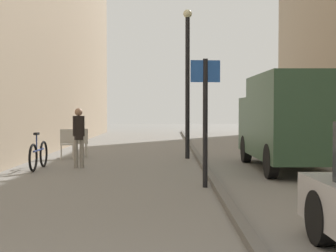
{
  "coord_description": "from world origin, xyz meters",
  "views": [
    {
      "loc": [
        0.61,
        -2.37,
        1.59
      ],
      "look_at": [
        0.56,
        14.49,
        1.02
      ],
      "focal_mm": 53.31,
      "sensor_mm": 36.0,
      "label": 1
    }
  ],
  "objects_px": {
    "pedestrian_main_foreground": "(80,133)",
    "lamp_post": "(189,74)",
    "cafe_chair_by_doorway": "(82,141)",
    "cafe_chair_near_window": "(69,142)",
    "delivery_van": "(292,120)",
    "street_sign_post": "(207,111)",
    "bicycle_leaning": "(40,155)"
  },
  "relations": [
    {
      "from": "cafe_chair_by_doorway",
      "to": "street_sign_post",
      "type": "bearing_deg",
      "value": -75.9
    },
    {
      "from": "lamp_post",
      "to": "cafe_chair_by_doorway",
      "type": "distance_m",
      "value": 4.15
    },
    {
      "from": "street_sign_post",
      "to": "delivery_van",
      "type": "bearing_deg",
      "value": -135.37
    },
    {
      "from": "bicycle_leaning",
      "to": "cafe_chair_near_window",
      "type": "relative_size",
      "value": 1.88
    },
    {
      "from": "pedestrian_main_foreground",
      "to": "delivery_van",
      "type": "relative_size",
      "value": 0.32
    },
    {
      "from": "bicycle_leaning",
      "to": "cafe_chair_by_doorway",
      "type": "relative_size",
      "value": 1.88
    },
    {
      "from": "bicycle_leaning",
      "to": "cafe_chair_near_window",
      "type": "bearing_deg",
      "value": 86.83
    },
    {
      "from": "bicycle_leaning",
      "to": "cafe_chair_near_window",
      "type": "xyz_separation_m",
      "value": [
        0.17,
        2.88,
        0.17
      ]
    },
    {
      "from": "cafe_chair_near_window",
      "to": "cafe_chair_by_doorway",
      "type": "xyz_separation_m",
      "value": [
        0.36,
        0.47,
        0.0
      ]
    },
    {
      "from": "pedestrian_main_foreground",
      "to": "cafe_chair_by_doorway",
      "type": "distance_m",
      "value": 3.05
    },
    {
      "from": "pedestrian_main_foreground",
      "to": "bicycle_leaning",
      "type": "relative_size",
      "value": 0.91
    },
    {
      "from": "delivery_van",
      "to": "street_sign_post",
      "type": "height_order",
      "value": "street_sign_post"
    },
    {
      "from": "street_sign_post",
      "to": "cafe_chair_near_window",
      "type": "bearing_deg",
      "value": -61.64
    },
    {
      "from": "street_sign_post",
      "to": "cafe_chair_near_window",
      "type": "distance_m",
      "value": 7.16
    },
    {
      "from": "delivery_van",
      "to": "lamp_post",
      "type": "distance_m",
      "value": 4.14
    },
    {
      "from": "delivery_van",
      "to": "cafe_chair_near_window",
      "type": "height_order",
      "value": "delivery_van"
    },
    {
      "from": "pedestrian_main_foreground",
      "to": "cafe_chair_by_doorway",
      "type": "height_order",
      "value": "pedestrian_main_foreground"
    },
    {
      "from": "cafe_chair_near_window",
      "to": "lamp_post",
      "type": "bearing_deg",
      "value": 167.24
    },
    {
      "from": "cafe_chair_by_doorway",
      "to": "cafe_chair_near_window",
      "type": "bearing_deg",
      "value": -143.21
    },
    {
      "from": "cafe_chair_near_window",
      "to": "pedestrian_main_foreground",
      "type": "bearing_deg",
      "value": 95.15
    },
    {
      "from": "pedestrian_main_foreground",
      "to": "street_sign_post",
      "type": "distance_m",
      "value": 4.64
    },
    {
      "from": "lamp_post",
      "to": "cafe_chair_near_window",
      "type": "bearing_deg",
      "value": -179.75
    },
    {
      "from": "cafe_chair_near_window",
      "to": "cafe_chair_by_doorway",
      "type": "distance_m",
      "value": 0.59
    },
    {
      "from": "street_sign_post",
      "to": "lamp_post",
      "type": "xyz_separation_m",
      "value": [
        -0.13,
        5.88,
        1.18
      ]
    },
    {
      "from": "pedestrian_main_foreground",
      "to": "lamp_post",
      "type": "height_order",
      "value": "lamp_post"
    },
    {
      "from": "street_sign_post",
      "to": "cafe_chair_by_doorway",
      "type": "height_order",
      "value": "street_sign_post"
    },
    {
      "from": "delivery_van",
      "to": "cafe_chair_near_window",
      "type": "bearing_deg",
      "value": 155.2
    },
    {
      "from": "bicycle_leaning",
      "to": "pedestrian_main_foreground",
      "type": "bearing_deg",
      "value": 20.0
    },
    {
      "from": "cafe_chair_near_window",
      "to": "cafe_chair_by_doorway",
      "type": "height_order",
      "value": "same"
    },
    {
      "from": "pedestrian_main_foreground",
      "to": "cafe_chair_by_doorway",
      "type": "bearing_deg",
      "value": 76.11
    },
    {
      "from": "street_sign_post",
      "to": "bicycle_leaning",
      "type": "height_order",
      "value": "street_sign_post"
    },
    {
      "from": "delivery_van",
      "to": "cafe_chair_near_window",
      "type": "xyz_separation_m",
      "value": [
        -6.42,
        2.91,
        -0.77
      ]
    }
  ]
}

